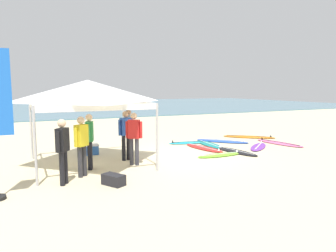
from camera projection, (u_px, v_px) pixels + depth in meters
ground_plane at (179, 157)px, 11.21m from camera, size 80.00×80.00×0.00m
sea at (64, 106)px, 40.72m from camera, size 80.00×36.00×0.10m
canopy_tent at (88, 91)px, 9.80m from camera, size 3.48×3.48×2.75m
surfboard_purple at (258, 147)px, 12.92m from camera, size 1.87×1.66×0.19m
surfboard_red at (204, 148)px, 12.65m from camera, size 0.91×2.24×0.19m
surfboard_orange at (249, 137)px, 15.54m from camera, size 2.39×2.20×0.19m
surfboard_pink at (279, 143)px, 13.79m from camera, size 0.98×2.44×0.19m
surfboard_blue at (222, 141)px, 14.28m from camera, size 2.10×2.26×0.19m
surfboard_lime at (220, 155)px, 11.35m from camera, size 1.88×0.51×0.19m
surfboard_black at (235, 151)px, 12.02m from camera, size 0.86×2.22×0.19m
surfboard_cyan at (189, 142)px, 13.91m from camera, size 1.95×0.86×0.19m
surfboard_teal at (210, 144)px, 13.43m from camera, size 0.74×2.20×0.19m
person_green at (90, 138)px, 9.35m from camera, size 0.32×0.53×1.71m
person_black at (63, 147)px, 7.85m from camera, size 0.38×0.48×1.71m
person_yellow at (82, 142)px, 8.57m from camera, size 0.45×0.40×1.71m
person_grey at (129, 129)px, 11.33m from camera, size 0.37×0.49×1.71m
person_blue at (126, 132)px, 10.54m from camera, size 0.54×0.28×1.71m
person_red at (134, 135)px, 9.88m from camera, size 0.48×0.38×1.71m
gear_bag_near_tent at (114, 180)px, 7.92m from camera, size 0.57×0.68×0.28m
cooler_box at (91, 149)px, 11.53m from camera, size 0.50×0.36×0.39m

